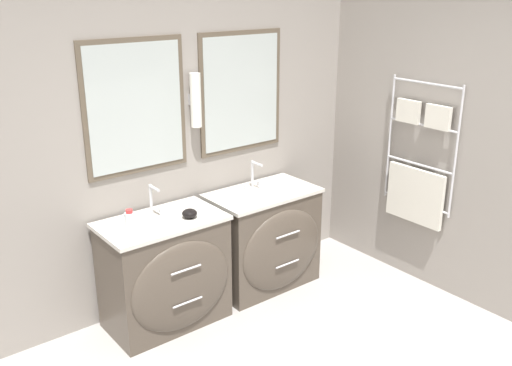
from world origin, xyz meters
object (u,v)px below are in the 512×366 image
object	(u,v)px
vanity_right	(265,238)
toiletry_bottle	(130,223)
amenity_bowl	(190,213)
vanity_left	(167,272)

from	to	relation	value
vanity_right	toiletry_bottle	bearing A→B (deg)	-177.52
toiletry_bottle	amenity_bowl	xyz separation A→B (m)	(0.45, -0.01, -0.05)
amenity_bowl	vanity_right	bearing A→B (deg)	4.54
vanity_left	vanity_right	xyz separation A→B (m)	(0.91, 0.00, 0.00)
vanity_left	toiletry_bottle	world-z (taller)	toiletry_bottle
vanity_left	toiletry_bottle	size ratio (longest dim) A/B	5.05
vanity_left	toiletry_bottle	bearing A→B (deg)	-169.38
toiletry_bottle	amenity_bowl	distance (m)	0.45
vanity_left	amenity_bowl	distance (m)	0.46
vanity_left	toiletry_bottle	xyz separation A→B (m)	(-0.27, -0.05, 0.47)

